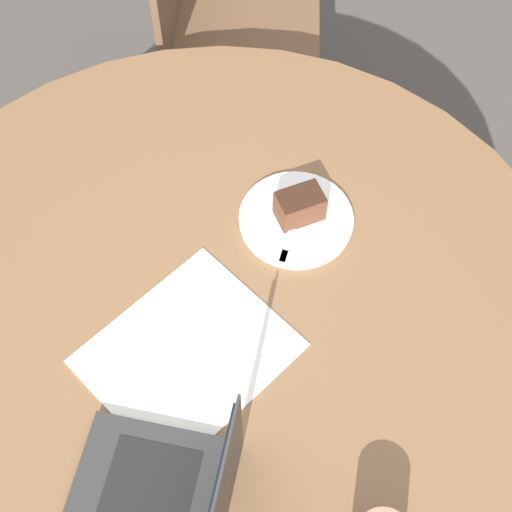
{
  "coord_description": "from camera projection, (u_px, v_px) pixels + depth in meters",
  "views": [
    {
      "loc": [
        0.25,
        0.51,
        1.86
      ],
      "look_at": [
        -0.12,
        -0.04,
        0.75
      ],
      "focal_mm": 50.0,
      "sensor_mm": 36.0,
      "label": 1
    }
  ],
  "objects": [
    {
      "name": "chair",
      "position": [
        219.0,
        29.0,
        1.98
      ],
      "size": [
        0.59,
        0.59,
        0.92
      ],
      "rotation": [
        0.0,
        0.0,
        7.22
      ],
      "color": "brown",
      "rests_on": "ground_plane"
    },
    {
      "name": "dining_table",
      "position": [
        216.0,
        340.0,
        1.36
      ],
      "size": [
        1.37,
        1.37,
        0.71
      ],
      "color": "brown",
      "rests_on": "ground_plane"
    },
    {
      "name": "cake_slice",
      "position": [
        300.0,
        206.0,
        1.34
      ],
      "size": [
        0.1,
        0.07,
        0.06
      ],
      "rotation": [
        0.0,
        0.0,
        6.08
      ],
      "color": "brown",
      "rests_on": "plate"
    },
    {
      "name": "plate",
      "position": [
        296.0,
        219.0,
        1.37
      ],
      "size": [
        0.22,
        0.22,
        0.01
      ],
      "color": "white",
      "rests_on": "dining_table"
    },
    {
      "name": "paper_document",
      "position": [
        188.0,
        353.0,
        1.24
      ],
      "size": [
        0.37,
        0.33,
        0.0
      ],
      "rotation": [
        0.0,
        0.0,
        0.19
      ],
      "color": "white",
      "rests_on": "dining_table"
    },
    {
      "name": "ground_plane",
      "position": [
        227.0,
        434.0,
        1.88
      ],
      "size": [
        12.0,
        12.0,
        0.0
      ],
      "primitive_type": "plane",
      "color": "#4C4742"
    },
    {
      "name": "fork",
      "position": [
        291.0,
        233.0,
        1.35
      ],
      "size": [
        0.14,
        0.13,
        0.0
      ],
      "rotation": [
        0.0,
        0.0,
        6.99
      ],
      "color": "silver",
      "rests_on": "plate"
    }
  ]
}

